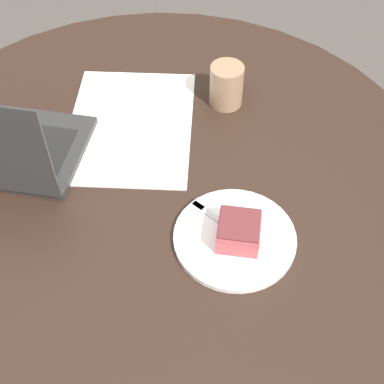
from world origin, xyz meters
The scene contains 8 objects.
ground_plane centered at (0.00, 0.00, 0.00)m, with size 12.00×12.00×0.00m, color #4C4742.
dining_table centered at (0.00, 0.00, 0.59)m, with size 1.27×1.27×0.72m.
paper_document centered at (0.16, 0.03, 0.72)m, with size 0.46×0.39×0.00m.
plate centered at (-0.21, -0.12, 0.72)m, with size 0.24×0.24×0.01m.
cake_slice centered at (-0.22, -0.13, 0.75)m, with size 0.11×0.11×0.05m.
fork centered at (-0.17, -0.10, 0.73)m, with size 0.15×0.12×0.00m.
coffee_glass centered at (0.19, -0.22, 0.77)m, with size 0.08×0.08×0.10m.
laptop centered at (0.11, 0.31, 0.76)m, with size 0.36×0.41×0.25m.
Camera 1 is at (-0.78, 0.10, 1.58)m, focal length 50.00 mm.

